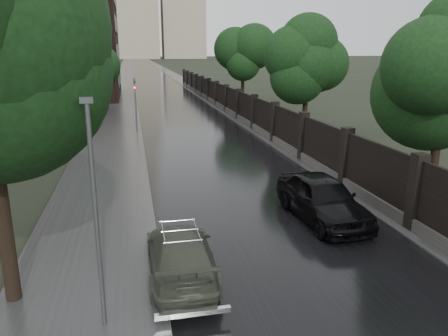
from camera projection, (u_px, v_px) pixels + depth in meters
road at (140, 64)px, 188.69m from camera, size 8.00×420.00×0.02m
sidewalk_left at (126, 64)px, 187.48m from camera, size 4.00×420.00×0.16m
verge_right at (153, 64)px, 189.77m from camera, size 3.00×420.00×0.08m
fence_right at (233, 105)px, 40.17m from camera, size 0.45×75.72×2.70m
tree_left_far at (85, 59)px, 34.65m from camera, size 4.25×4.25×7.39m
tree_right_a at (445, 77)px, 17.04m from camera, size 4.08×4.08×7.01m
tree_right_b at (307, 65)px, 30.26m from camera, size 4.08×4.08×7.01m
tree_right_c at (243, 59)px, 47.25m from camera, size 4.08×4.08×7.01m
lamp_post at (96, 217)px, 8.94m from camera, size 0.25×0.12×5.11m
traffic_light at (135, 101)px, 31.41m from camera, size 0.16×0.32×4.00m
brick_building at (12, 15)px, 52.19m from camera, size 24.00×18.00×20.00m
volga_sedan at (181, 254)px, 11.81m from camera, size 1.87×4.40×1.27m
car_right_near at (322, 198)px, 15.66m from camera, size 2.25×4.95×1.65m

